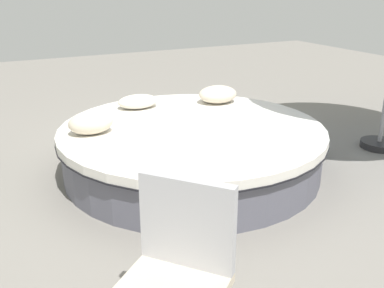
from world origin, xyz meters
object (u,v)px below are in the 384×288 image
Objects in this scene: throw_pillow_2 at (91,123)px; patio_chair at (178,263)px; round_bed at (192,148)px; throw_pillow_0 at (218,94)px; throw_pillow_1 at (138,101)px.

patio_chair reaches higher than throw_pillow_2.
round_bed is 2.80× the size of patio_chair.
throw_pillow_0 is 0.98m from throw_pillow_1.
throw_pillow_0 reaches higher than throw_pillow_1.
throw_pillow_0 is at bearing -13.01° from throw_pillow_1.
patio_chair reaches higher than round_bed.
patio_chair is at bearing -123.42° from throw_pillow_0.
throw_pillow_0 is at bearing -73.54° from patio_chair.
round_bed is 1.07m from throw_pillow_2.
throw_pillow_2 is at bearing 165.85° from round_bed.
throw_pillow_1 is at bearing 166.99° from throw_pillow_0.
throw_pillow_2 reaches higher than throw_pillow_0.
throw_pillow_2 is (-0.98, 0.25, 0.35)m from round_bed.
throw_pillow_0 is 0.49× the size of patio_chair.
round_bed is 6.25× the size of throw_pillow_2.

